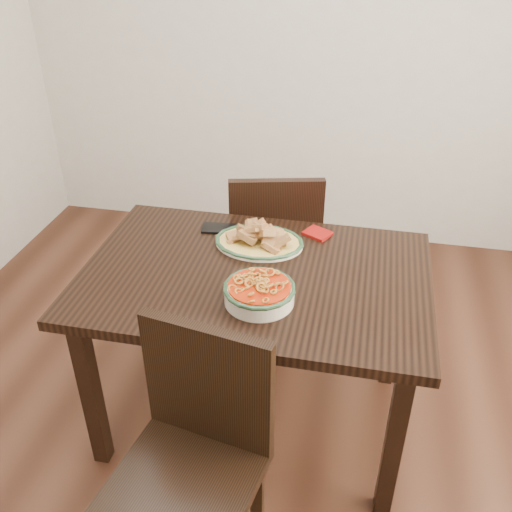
% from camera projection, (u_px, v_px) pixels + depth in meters
% --- Properties ---
extents(floor, '(3.50, 3.50, 0.00)m').
position_uv_depth(floor, '(250.00, 429.00, 2.43)').
color(floor, '#351B11').
rests_on(floor, ground).
extents(wall_back, '(3.50, 0.10, 2.60)m').
position_uv_depth(wall_back, '(316.00, 27.00, 3.18)').
color(wall_back, beige).
rests_on(wall_back, ground).
extents(dining_table, '(1.27, 0.85, 0.75)m').
position_uv_depth(dining_table, '(255.00, 293.00, 2.14)').
color(dining_table, black).
rests_on(dining_table, ground).
extents(chair_far, '(0.51, 0.51, 0.89)m').
position_uv_depth(chair_far, '(274.00, 245.00, 2.74)').
color(chair_far, black).
rests_on(chair_far, ground).
extents(chair_near, '(0.49, 0.49, 0.89)m').
position_uv_depth(chair_near, '(195.00, 448.00, 1.73)').
color(chair_near, black).
rests_on(chair_near, ground).
extents(fish_plate, '(0.35, 0.27, 0.11)m').
position_uv_depth(fish_plate, '(259.00, 235.00, 2.24)').
color(fish_plate, white).
rests_on(fish_plate, dining_table).
extents(noodle_bowl, '(0.25, 0.25, 0.08)m').
position_uv_depth(noodle_bowl, '(259.00, 291.00, 1.92)').
color(noodle_bowl, beige).
rests_on(noodle_bowl, dining_table).
extents(smartphone, '(0.16, 0.10, 0.01)m').
position_uv_depth(smartphone, '(221.00, 229.00, 2.36)').
color(smartphone, black).
rests_on(smartphone, dining_table).
extents(napkin, '(0.13, 0.12, 0.01)m').
position_uv_depth(napkin, '(317.00, 233.00, 2.33)').
color(napkin, maroon).
rests_on(napkin, dining_table).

